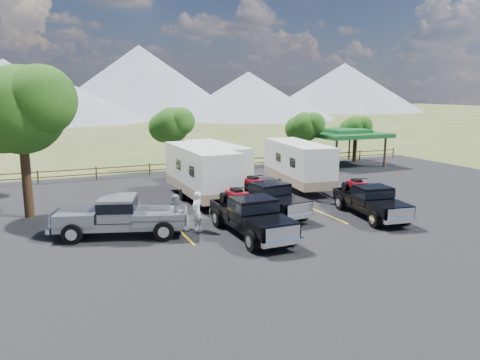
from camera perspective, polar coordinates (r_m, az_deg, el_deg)
name	(u,v)px	position (r m, az deg, el deg)	size (l,w,h in m)	color
ground	(329,237)	(21.82, 10.75, -6.83)	(320.00, 320.00, 0.00)	#415122
asphalt_lot	(295,220)	(24.23, 6.76, -4.86)	(44.00, 34.00, 0.04)	black
stall_lines	(286,215)	(25.06, 5.61, -4.24)	(12.12, 5.50, 0.01)	gold
tree_big_nw	(20,110)	(26.15, -25.28, 7.74)	(5.54, 5.18, 7.84)	black
tree_ne_a	(305,127)	(40.08, 7.90, 6.40)	(3.11, 2.92, 4.76)	black
tree_ne_b	(355,128)	(44.32, 13.90, 6.15)	(2.77, 2.59, 4.27)	black
tree_north	(172,125)	(37.52, -8.35, 6.62)	(3.46, 3.24, 5.25)	black
rail_fence	(222,163)	(38.66, -2.24, 2.03)	(36.12, 0.12, 1.00)	brown
pavilion	(344,134)	(42.36, 12.57, 5.53)	(6.20, 6.20, 3.22)	brown
mountain_range	(52,84)	(123.15, -21.96, 10.76)	(209.00, 71.00, 20.00)	gray
rig_left	(251,215)	(21.33, 1.32, -4.23)	(2.17, 6.02, 2.00)	black
rig_center	(268,197)	(25.02, 3.39, -2.07)	(2.51, 5.90, 1.91)	black
rig_right	(370,200)	(25.38, 15.58, -2.35)	(2.56, 5.72, 1.84)	black
trailer_left	(201,172)	(28.13, -4.75, 0.93)	(2.47, 9.18, 3.20)	white
trailer_center	(216,164)	(31.86, -2.97, 1.90)	(2.61, 8.53, 2.96)	white
trailer_right	(298,165)	(31.61, 7.08, 1.89)	(3.18, 8.94, 3.09)	white
pickup_silver	(122,216)	(21.84, -14.23, -4.25)	(6.39, 3.70, 1.83)	gray
person_a	(197,211)	(22.07, -5.30, -3.82)	(0.68, 0.45, 1.88)	silver
person_b	(177,214)	(21.58, -7.72, -4.19)	(0.92, 0.72, 1.90)	gray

